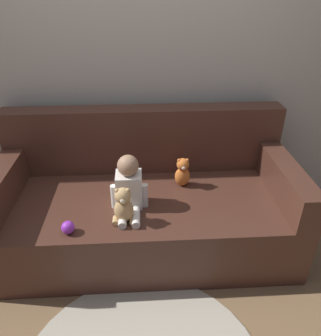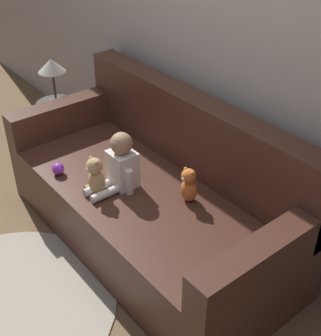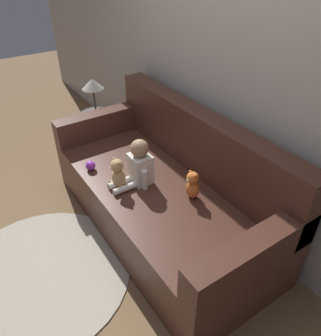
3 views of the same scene
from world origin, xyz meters
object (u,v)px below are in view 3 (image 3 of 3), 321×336
Objects in this scene: toy_ball at (90,166)px; side_table at (94,100)px; couch at (165,193)px; person_baby at (138,165)px; teddy_bear_brown at (118,174)px; plush_toy_side at (193,185)px.

side_table reaches higher than toy_ball.
side_table is (-1.30, -0.01, 0.37)m from couch.
side_table is at bearing 171.70° from person_baby.
toy_ball is (-0.34, -0.09, -0.08)m from teddy_bear_brown.
side_table reaches higher than person_baby.
person_baby is at bearing -148.70° from plush_toy_side.
person_baby is 0.41× the size of side_table.
side_table is at bearing 152.20° from toy_ball.
couch reaches higher than person_baby.
toy_ball is (-0.77, -0.49, -0.07)m from plush_toy_side.
person_baby is 0.47m from toy_ball.
couch is 9.26× the size of plush_toy_side.
toy_ball is 0.94m from side_table.
side_table is at bearing -177.66° from plush_toy_side.
teddy_bear_brown is 3.11× the size of toy_ball.
teddy_bear_brown reaches higher than plush_toy_side.
plush_toy_side is at bearing 2.34° from side_table.
plush_toy_side is 0.25× the size of side_table.
plush_toy_side reaches higher than toy_ball.
person_baby is 0.46m from plush_toy_side.
person_baby is 4.61× the size of toy_ball.
plush_toy_side is 1.59m from side_table.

